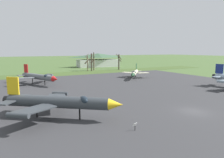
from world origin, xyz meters
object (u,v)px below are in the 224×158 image
at_px(jet_fighter_front_left, 59,102).
at_px(jet_fighter_front_right, 39,77).
at_px(visitor_building, 98,60).
at_px(info_placard_front_left, 135,126).
at_px(jet_fighter_rear_center, 135,73).

distance_m(jet_fighter_front_left, jet_fighter_front_right, 29.16).
relative_size(jet_fighter_front_left, visitor_building, 0.60).
height_order(info_placard_front_left, visitor_building, visitor_building).
bearing_deg(jet_fighter_front_right, info_placard_front_left, -82.22).
height_order(jet_fighter_front_left, jet_fighter_rear_center, jet_fighter_front_left).
relative_size(jet_fighter_rear_center, visitor_building, 0.45).
xyz_separation_m(jet_fighter_rear_center, visitor_building, (8.64, 48.04, 1.79)).
bearing_deg(jet_fighter_front_left, jet_fighter_front_right, 86.95).
xyz_separation_m(jet_fighter_front_left, jet_fighter_front_right, (1.55, 29.12, -0.18)).
distance_m(jet_fighter_rear_center, visitor_building, 48.85).
height_order(jet_fighter_front_left, jet_fighter_front_right, jet_fighter_front_left).
xyz_separation_m(info_placard_front_left, jet_fighter_rear_center, (24.32, 34.57, 1.29)).
bearing_deg(visitor_building, jet_fighter_front_right, -130.04).
distance_m(jet_fighter_front_left, visitor_building, 84.31).
relative_size(info_placard_front_left, visitor_building, 0.04).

